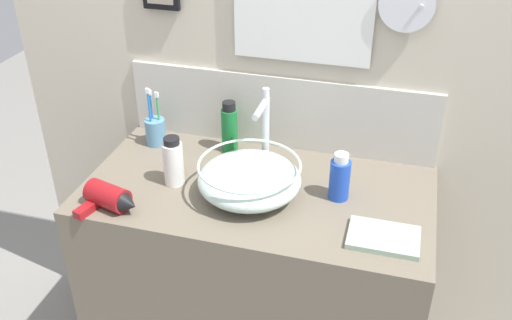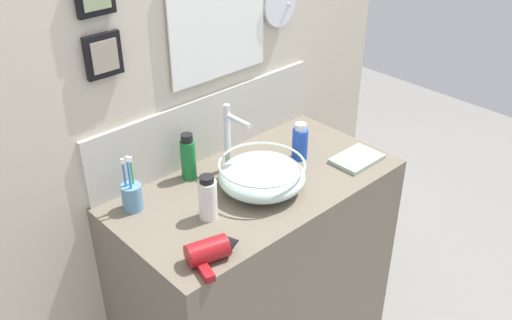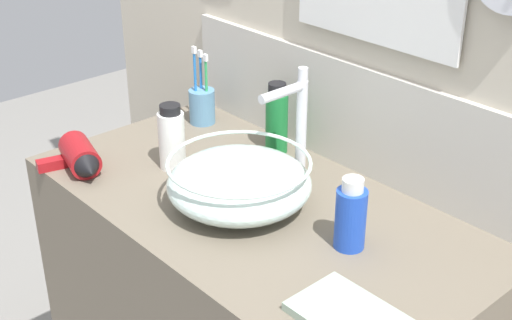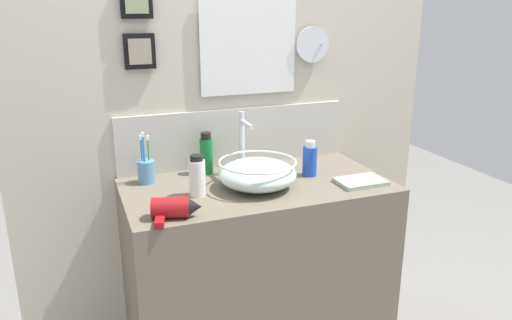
# 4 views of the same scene
# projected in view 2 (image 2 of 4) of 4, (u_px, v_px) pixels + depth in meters

# --- Properties ---
(vanity_counter) EXTENTS (1.05, 0.56, 0.88)m
(vanity_counter) POSITION_uv_depth(u_px,v_px,m) (257.00, 275.00, 2.27)
(vanity_counter) COLOR #6B6051
(vanity_counter) RESTS_ON ground
(back_panel) EXTENTS (1.90, 0.10, 2.40)m
(back_panel) POSITION_uv_depth(u_px,v_px,m) (199.00, 74.00, 2.07)
(back_panel) COLOR beige
(back_panel) RESTS_ON ground
(glass_bowl_sink) EXTENTS (0.31, 0.31, 0.11)m
(glass_bowl_sink) POSITION_uv_depth(u_px,v_px,m) (262.00, 176.00, 1.98)
(glass_bowl_sink) COLOR silver
(glass_bowl_sink) RESTS_ON vanity_counter
(faucet) EXTENTS (0.02, 0.13, 0.27)m
(faucet) POSITION_uv_depth(u_px,v_px,m) (230.00, 134.00, 2.04)
(faucet) COLOR silver
(faucet) RESTS_ON vanity_counter
(hair_drier) EXTENTS (0.18, 0.14, 0.07)m
(hair_drier) POSITION_uv_depth(u_px,v_px,m) (212.00, 250.00, 1.68)
(hair_drier) COLOR maroon
(hair_drier) RESTS_ON vanity_counter
(toothbrush_cup) EXTENTS (0.07, 0.07, 0.21)m
(toothbrush_cup) POSITION_uv_depth(u_px,v_px,m) (132.00, 196.00, 1.89)
(toothbrush_cup) COLOR #598CB2
(toothbrush_cup) RESTS_ON vanity_counter
(spray_bottle) EXTENTS (0.06, 0.06, 0.16)m
(spray_bottle) POSITION_uv_depth(u_px,v_px,m) (208.00, 198.00, 1.84)
(spray_bottle) COLOR white
(spray_bottle) RESTS_ON vanity_counter
(soap_dispenser) EXTENTS (0.06, 0.06, 0.15)m
(soap_dispenser) POSITION_uv_depth(u_px,v_px,m) (300.00, 142.00, 2.17)
(soap_dispenser) COLOR blue
(soap_dispenser) RESTS_ON vanity_counter
(shampoo_bottle) EXTENTS (0.05, 0.05, 0.18)m
(shampoo_bottle) POSITION_uv_depth(u_px,v_px,m) (188.00, 157.00, 2.04)
(shampoo_bottle) COLOR #197233
(shampoo_bottle) RESTS_ON vanity_counter
(hand_towel) EXTENTS (0.19, 0.13, 0.02)m
(hand_towel) POSITION_uv_depth(u_px,v_px,m) (357.00, 159.00, 2.18)
(hand_towel) COLOR #99B29E
(hand_towel) RESTS_ON vanity_counter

